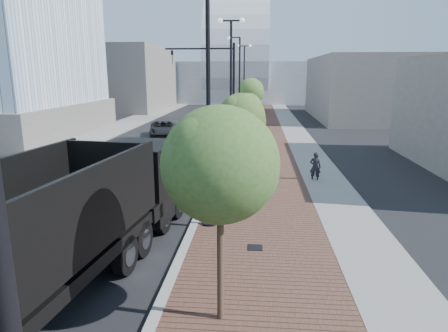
# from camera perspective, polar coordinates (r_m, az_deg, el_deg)

# --- Properties ---
(sidewalk) EXTENTS (7.00, 140.00, 0.12)m
(sidewalk) POSITION_cam_1_polar(r_m,az_deg,el_deg) (44.83, 6.28, 5.70)
(sidewalk) COLOR #4C2D23
(sidewalk) RESTS_ON ground
(concrete_strip) EXTENTS (2.40, 140.00, 0.13)m
(concrete_strip) POSITION_cam_1_polar(r_m,az_deg,el_deg) (44.98, 9.73, 5.62)
(concrete_strip) COLOR slate
(concrete_strip) RESTS_ON ground
(curb) EXTENTS (0.30, 140.00, 0.14)m
(curb) POSITION_cam_1_polar(r_m,az_deg,el_deg) (44.88, 1.78, 5.79)
(curb) COLOR gray
(curb) RESTS_ON ground
(west_sidewalk) EXTENTS (4.00, 140.00, 0.12)m
(west_sidewalk) POSITION_cam_1_polar(r_m,az_deg,el_deg) (47.39, -14.20, 5.78)
(west_sidewalk) COLOR slate
(west_sidewalk) RESTS_ON ground
(dump_truck) EXTENTS (4.36, 14.02, 3.76)m
(dump_truck) POSITION_cam_1_polar(r_m,az_deg,el_deg) (12.95, -18.00, -6.80)
(dump_truck) COLOR black
(dump_truck) RESTS_ON ground
(white_sedan) EXTENTS (1.83, 4.26, 1.37)m
(white_sedan) POSITION_cam_1_polar(r_m,az_deg,el_deg) (14.98, -24.26, -8.29)
(white_sedan) COLOR white
(white_sedan) RESTS_ON ground
(dark_car_mid) EXTENTS (3.60, 5.73, 1.48)m
(dark_car_mid) POSITION_cam_1_polar(r_m,az_deg,el_deg) (38.08, -8.76, 5.32)
(dark_car_mid) COLOR black
(dark_car_mid) RESTS_ON ground
(dark_car_far) EXTENTS (1.94, 4.42, 1.26)m
(dark_car_far) POSITION_cam_1_polar(r_m,az_deg,el_deg) (48.59, -0.35, 7.03)
(dark_car_far) COLOR black
(dark_car_far) RESTS_ON ground
(pedestrian) EXTENTS (0.69, 0.54, 1.67)m
(pedestrian) POSITION_cam_1_polar(r_m,az_deg,el_deg) (22.39, 13.01, -0.14)
(pedestrian) COLOR black
(pedestrian) RESTS_ON ground
(streetlight_1) EXTENTS (1.44, 0.56, 9.21)m
(streetlight_1) POSITION_cam_1_polar(r_m,az_deg,el_deg) (14.64, -2.69, 7.19)
(streetlight_1) COLOR black
(streetlight_1) RESTS_ON ground
(streetlight_2) EXTENTS (1.72, 0.56, 9.28)m
(streetlight_2) POSITION_cam_1_polar(r_m,az_deg,el_deg) (26.52, 1.00, 10.94)
(streetlight_2) COLOR black
(streetlight_2) RESTS_ON ground
(streetlight_3) EXTENTS (1.44, 0.56, 9.21)m
(streetlight_3) POSITION_cam_1_polar(r_m,az_deg,el_deg) (38.51, 2.07, 10.94)
(streetlight_3) COLOR black
(streetlight_3) RESTS_ON ground
(streetlight_4) EXTENTS (1.72, 0.56, 9.28)m
(streetlight_4) POSITION_cam_1_polar(r_m,az_deg,el_deg) (50.48, 2.90, 12.02)
(streetlight_4) COLOR black
(streetlight_4) RESTS_ON ground
(traffic_mast) EXTENTS (5.09, 0.20, 8.00)m
(traffic_mast) POSITION_cam_1_polar(r_m,az_deg,el_deg) (29.57, -0.37, 11.50)
(traffic_mast) COLOR black
(traffic_mast) RESTS_ON ground
(tree_0) EXTENTS (2.64, 2.63, 5.24)m
(tree_0) POSITION_cam_1_polar(r_m,az_deg,el_deg) (8.72, -0.23, 0.15)
(tree_0) COLOR #382619
(tree_0) RESTS_ON ground
(tree_1) EXTENTS (2.40, 2.35, 4.95)m
(tree_1) POSITION_cam_1_polar(r_m,az_deg,el_deg) (19.59, 2.66, 7.02)
(tree_1) COLOR #382619
(tree_1) RESTS_ON ground
(tree_2) EXTENTS (2.32, 2.25, 4.39)m
(tree_2) POSITION_cam_1_polar(r_m,az_deg,el_deg) (31.58, 3.53, 8.43)
(tree_2) COLOR #382619
(tree_2) RESTS_ON ground
(tree_3) EXTENTS (2.83, 2.83, 5.38)m
(tree_3) POSITION_cam_1_polar(r_m,az_deg,el_deg) (43.51, 3.95, 10.67)
(tree_3) COLOR #382619
(tree_3) RESTS_ON ground
(convention_center) EXTENTS (50.00, 30.00, 50.00)m
(convention_center) POSITION_cam_1_polar(r_m,az_deg,el_deg) (89.54, 2.13, 13.31)
(convention_center) COLOR #A4A9AE
(convention_center) RESTS_ON ground
(commercial_block_nw) EXTENTS (14.00, 20.00, 10.00)m
(commercial_block_nw) POSITION_cam_1_polar(r_m,az_deg,el_deg) (68.23, -14.61, 12.08)
(commercial_block_nw) COLOR slate
(commercial_block_nw) RESTS_ON ground
(commercial_block_ne) EXTENTS (12.00, 22.00, 8.00)m
(commercial_block_ne) POSITION_cam_1_polar(r_m,az_deg,el_deg) (56.14, 19.24, 10.60)
(commercial_block_ne) COLOR slate
(commercial_block_ne) RESTS_ON ground
(utility_cover_1) EXTENTS (0.50, 0.50, 0.02)m
(utility_cover_1) POSITION_cam_1_polar(r_m,az_deg,el_deg) (13.70, 4.50, -11.62)
(utility_cover_1) COLOR black
(utility_cover_1) RESTS_ON sidewalk
(utility_cover_2) EXTENTS (0.50, 0.50, 0.02)m
(utility_cover_2) POSITION_cam_1_polar(r_m,az_deg,el_deg) (24.13, 4.73, -0.60)
(utility_cover_2) COLOR black
(utility_cover_2) RESTS_ON sidewalk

